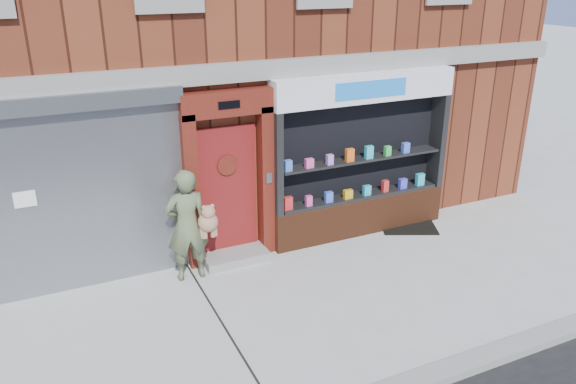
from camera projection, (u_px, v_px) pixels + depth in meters
ground at (321, 300)px, 8.46m from camera, size 80.00×80.00×0.00m
building at (193, 1)px, 12.03m from camera, size 12.00×8.16×8.00m
shutter_bay at (82, 182)px, 8.27m from camera, size 3.10×0.30×3.04m
red_door_bay at (229, 178)px, 9.19m from camera, size 1.52×0.58×2.90m
pharmacy_bay at (361, 163)px, 10.16m from camera, size 3.50×0.41×3.00m
woman at (189, 225)px, 8.74m from camera, size 0.82×0.46×1.84m
doormat at (408, 227)px, 10.83m from camera, size 1.24×1.09×0.03m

